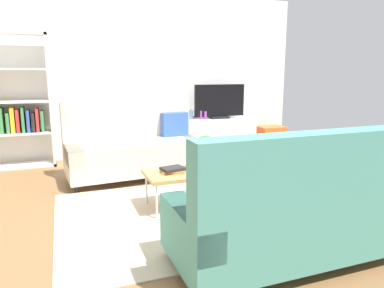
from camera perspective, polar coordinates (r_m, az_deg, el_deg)
ground_plane at (r=4.19m, az=-1.83°, el=-9.59°), size 7.68×7.68×0.00m
wall_far at (r=6.63m, az=-9.69°, el=10.78°), size 6.40×0.12×2.90m
area_rug at (r=3.95m, az=0.72°, el=-10.85°), size 2.90×2.20×0.01m
couch_beige at (r=5.23m, az=-9.14°, el=-0.44°), size 1.96×1.00×1.10m
couch_green at (r=2.93m, az=15.73°, el=-10.11°), size 1.91×0.86×1.10m
coffee_table at (r=4.01m, az=0.38°, el=-4.62°), size 1.10×0.56×0.42m
tv_console at (r=6.89m, az=4.27°, el=1.48°), size 1.40×0.44×0.64m
tv at (r=6.79m, az=4.42°, el=6.71°), size 1.00×0.20×0.64m
bookshelf at (r=6.26m, az=-26.65°, el=5.22°), size 1.10×0.36×2.10m
storage_trunk at (r=7.34m, az=12.43°, el=1.06°), size 0.52×0.40×0.44m
potted_plant at (r=3.99m, az=2.17°, el=-1.11°), size 0.31×0.31×0.39m
table_book_0 at (r=3.94m, az=-3.11°, el=-4.38°), size 0.27×0.23×0.02m
table_book_1 at (r=3.93m, az=-3.11°, el=-3.96°), size 0.27×0.22×0.03m
vase_0 at (r=6.66m, az=-0.42°, el=4.71°), size 0.13×0.13×0.17m
bottle_0 at (r=6.65m, az=1.42°, el=4.64°), size 0.04×0.04×0.16m
bottle_1 at (r=6.68m, az=2.14°, el=4.61°), size 0.05×0.05×0.15m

